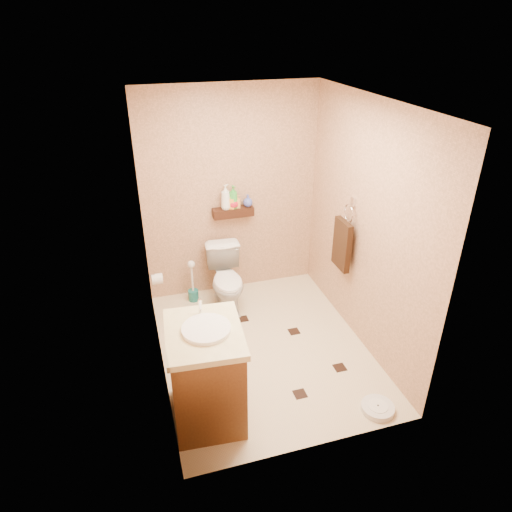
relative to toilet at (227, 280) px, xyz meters
name	(u,v)px	position (x,y,z in m)	size (l,w,h in m)	color
ground	(263,348)	(0.17, -0.83, -0.35)	(2.50, 2.50, 0.00)	beige
wall_back	(231,195)	(0.17, 0.42, 0.85)	(2.00, 0.04, 2.40)	tan
wall_front	(322,322)	(0.17, -2.08, 0.85)	(2.00, 0.04, 2.40)	tan
wall_left	(151,257)	(-0.83, -0.83, 0.85)	(0.04, 2.50, 2.40)	tan
wall_right	(365,228)	(1.17, -0.83, 0.85)	(0.04, 2.50, 2.40)	tan
ceiling	(266,102)	(0.17, -0.83, 2.05)	(2.00, 2.50, 0.02)	silver
wall_shelf	(233,212)	(0.17, 0.34, 0.67)	(0.46, 0.14, 0.10)	#34170E
floor_accents	(268,348)	(0.21, -0.86, -0.35)	(1.20, 1.35, 0.01)	black
toilet	(227,280)	(0.00, 0.00, 0.00)	(0.39, 0.69, 0.70)	white
vanity	(207,373)	(-0.53, -1.52, 0.10)	(0.64, 0.76, 1.00)	brown
bathroom_scale	(378,408)	(0.86, -1.90, -0.32)	(0.34, 0.34, 0.06)	silver
toilet_brush	(193,287)	(-0.36, 0.24, -0.17)	(0.12, 0.12, 0.53)	#1A6867
towel_ring	(343,242)	(1.08, -0.58, 0.60)	(0.12, 0.30, 0.76)	silver
toilet_paper	(157,279)	(-0.77, -0.18, 0.25)	(0.12, 0.11, 0.12)	silver
bottle_a	(226,197)	(0.09, 0.34, 0.86)	(0.11, 0.11, 0.28)	white
bottle_b	(231,201)	(0.15, 0.34, 0.81)	(0.08, 0.08, 0.18)	#FEA935
bottle_c	(233,202)	(0.17, 0.34, 0.80)	(0.12, 0.12, 0.15)	red
bottle_d	(233,197)	(0.18, 0.34, 0.85)	(0.10, 0.10, 0.26)	green
bottle_e	(238,201)	(0.22, 0.34, 0.79)	(0.07, 0.07, 0.15)	#DB8F49
bottle_f	(248,200)	(0.35, 0.34, 0.79)	(0.11, 0.11, 0.14)	#4755B1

